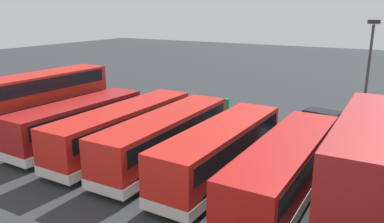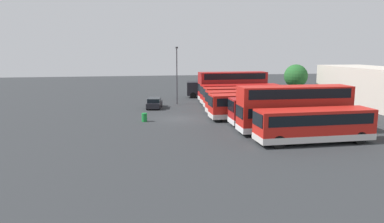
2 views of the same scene
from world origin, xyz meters
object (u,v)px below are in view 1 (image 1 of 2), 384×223
object	(u,v)px
waste_bin_yellow	(226,104)
bus_single_deck_fifth	(125,127)
bus_double_decker_near_end	(367,166)
bus_single_deck_far_end	(8,108)
bus_single_deck_fourth	(166,136)
bus_single_deck_third	(221,150)
bus_single_deck_sixth	(78,121)
lamp_post_tall	(367,77)
car_hatchback_silver	(324,120)
bus_single_deck_second	(286,167)
bus_double_decker_seventh	(40,103)

from	to	relation	value
waste_bin_yellow	bus_single_deck_fifth	bearing A→B (deg)	86.08
bus_double_decker_near_end	bus_single_deck_far_end	world-z (taller)	bus_double_decker_near_end
bus_single_deck_fourth	bus_single_deck_third	bearing A→B (deg)	175.24
bus_single_deck_sixth	bus_single_deck_far_end	bearing A→B (deg)	1.14
bus_single_deck_far_end	lamp_post_tall	bearing A→B (deg)	-160.26
bus_double_decker_near_end	bus_single_deck_sixth	world-z (taller)	bus_double_decker_near_end
bus_single_deck_fourth	car_hatchback_silver	world-z (taller)	bus_single_deck_fourth
bus_single_deck_second	bus_single_deck_sixth	xyz separation A→B (m)	(14.37, -0.42, -0.00)
bus_single_deck_second	bus_double_decker_seventh	size ratio (longest dim) A/B	1.05
bus_single_deck_far_end	bus_single_deck_fifth	bearing A→B (deg)	-176.30
bus_single_deck_far_end	car_hatchback_silver	size ratio (longest dim) A/B	2.22
bus_single_deck_fourth	bus_double_decker_seventh	distance (m)	10.56
bus_single_deck_fourth	bus_single_deck_far_end	xyz separation A→B (m)	(14.25, 0.60, -0.00)
bus_single_deck_fifth	waste_bin_yellow	size ratio (longest dim) A/B	12.43
bus_single_deck_second	car_hatchback_silver	bearing A→B (deg)	-86.61
bus_single_deck_third	waste_bin_yellow	distance (m)	15.01
bus_single_deck_far_end	lamp_post_tall	distance (m)	25.69
bus_double_decker_near_end	bus_single_deck_third	xyz separation A→B (m)	(7.17, -0.47, -0.83)
waste_bin_yellow	bus_single_deck_sixth	bearing A→B (deg)	71.99
bus_single_deck_third	car_hatchback_silver	world-z (taller)	bus_single_deck_third
lamp_post_tall	bus_double_decker_seventh	bearing A→B (deg)	22.86
car_hatchback_silver	lamp_post_tall	size ratio (longest dim) A/B	0.56
bus_single_deck_second	bus_single_deck_far_end	bearing A→B (deg)	-0.71
bus_double_decker_seventh	waste_bin_yellow	world-z (taller)	bus_double_decker_seventh
bus_single_deck_second	bus_single_deck_fourth	size ratio (longest dim) A/B	1.00
bus_single_deck_fourth	lamp_post_tall	bearing A→B (deg)	-140.59
car_hatchback_silver	bus_single_deck_fourth	bearing A→B (deg)	59.61
bus_single_deck_second	waste_bin_yellow	xyz separation A→B (m)	(9.89, -14.19, -1.15)
waste_bin_yellow	lamp_post_tall	bearing A→B (deg)	156.39
bus_double_decker_seventh	bus_double_decker_near_end	bearing A→B (deg)	179.32
bus_single_deck_sixth	car_hatchback_silver	world-z (taller)	bus_single_deck_sixth
bus_single_deck_fifth	lamp_post_tall	bearing A→B (deg)	-148.79
bus_single_deck_third	lamp_post_tall	distance (m)	10.73
bus_single_deck_third	bus_single_deck_sixth	distance (m)	10.67
bus_single_deck_third	bus_single_deck_fifth	world-z (taller)	same
bus_single_deck_second	bus_single_deck_third	world-z (taller)	same
lamp_post_tall	bus_double_decker_near_end	bearing A→B (deg)	97.89
bus_single_deck_third	bus_single_deck_fifth	xyz separation A→B (m)	(7.09, -0.42, 0.00)
bus_single_deck_sixth	waste_bin_yellow	distance (m)	14.52
bus_single_deck_third	bus_single_deck_sixth	size ratio (longest dim) A/B	1.07
bus_single_deck_sixth	bus_double_decker_seventh	bearing A→B (deg)	1.25
bus_single_deck_sixth	lamp_post_tall	size ratio (longest dim) A/B	1.23
bus_single_deck_fifth	bus_single_deck_sixth	bearing A→B (deg)	8.94
bus_single_deck_third	car_hatchback_silver	distance (m)	12.26
bus_double_decker_seventh	car_hatchback_silver	distance (m)	21.15
bus_single_deck_sixth	bus_single_deck_far_end	distance (m)	7.38
bus_single_deck_third	lamp_post_tall	xyz separation A→B (m)	(-5.95, -8.32, 3.23)
bus_single_deck_sixth	bus_single_deck_second	bearing A→B (deg)	178.34
car_hatchback_silver	lamp_post_tall	xyz separation A→B (m)	(-2.98, 3.53, 4.15)
bus_single_deck_second	car_hatchback_silver	distance (m)	12.47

